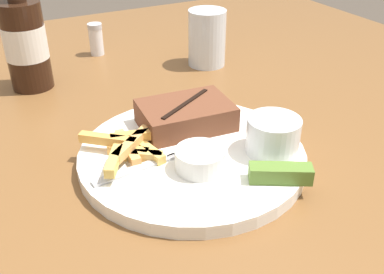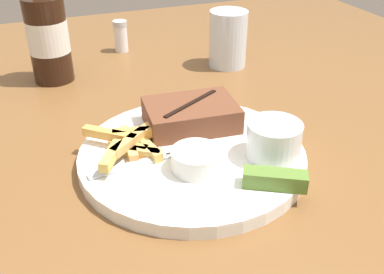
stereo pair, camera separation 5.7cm
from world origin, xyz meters
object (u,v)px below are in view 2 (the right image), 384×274
at_px(coleslaw_cup, 274,138).
at_px(beer_bottle, 48,34).
at_px(dinner_plate, 192,156).
at_px(pickle_spear, 275,179).
at_px(fork_utensil, 136,164).
at_px(dipping_sauce_cup, 196,159).
at_px(steak_portion, 191,115).
at_px(drinking_glass, 228,39).
at_px(salt_shaker, 121,36).

bearing_deg(coleslaw_cup, beer_bottle, 119.98).
relative_size(dinner_plate, beer_bottle, 1.23).
bearing_deg(beer_bottle, coleslaw_cup, -60.02).
distance_m(pickle_spear, fork_utensil, 0.17).
bearing_deg(dipping_sauce_cup, coleslaw_cup, -5.27).
relative_size(steak_portion, dipping_sauce_cup, 2.17).
bearing_deg(beer_bottle, steak_portion, -60.56).
height_order(pickle_spear, fork_utensil, pickle_spear).
xyz_separation_m(beer_bottle, drinking_glass, (0.32, -0.05, -0.03)).
relative_size(coleslaw_cup, fork_utensil, 0.51).
height_order(drinking_glass, salt_shaker, drinking_glass).
distance_m(dipping_sauce_cup, drinking_glass, 0.39).
relative_size(fork_utensil, beer_bottle, 0.56).
bearing_deg(drinking_glass, beer_bottle, 171.14).
distance_m(steak_portion, dipping_sauce_cup, 0.11).
relative_size(steak_portion, beer_bottle, 0.56).
xyz_separation_m(steak_portion, salt_shaker, (-0.01, 0.39, -0.00)).
xyz_separation_m(dinner_plate, beer_bottle, (-0.14, 0.34, 0.08)).
height_order(coleslaw_cup, drinking_glass, drinking_glass).
xyz_separation_m(steak_portion, fork_utensil, (-0.10, -0.07, -0.02)).
height_order(pickle_spear, salt_shaker, salt_shaker).
xyz_separation_m(drinking_glass, salt_shaker, (-0.17, 0.15, -0.02)).
relative_size(dinner_plate, dipping_sauce_cup, 4.79).
height_order(steak_portion, beer_bottle, beer_bottle).
bearing_deg(salt_shaker, dinner_plate, -91.76).
relative_size(coleslaw_cup, pickle_spear, 0.92).
xyz_separation_m(pickle_spear, fork_utensil, (-0.14, 0.10, -0.01)).
height_order(steak_portion, salt_shaker, salt_shaker).
xyz_separation_m(coleslaw_cup, salt_shaker, (-0.08, 0.50, -0.01)).
bearing_deg(fork_utensil, drinking_glass, 42.85).
bearing_deg(salt_shaker, pickle_spear, -85.20).
bearing_deg(fork_utensil, pickle_spear, -41.50).
bearing_deg(drinking_glass, fork_utensil, -131.43).
relative_size(steak_portion, drinking_glass, 1.25).
bearing_deg(pickle_spear, dipping_sauce_cup, 137.08).
distance_m(fork_utensil, drinking_glass, 0.40).
bearing_deg(beer_bottle, drinking_glass, -8.86).
height_order(dinner_plate, steak_portion, steak_portion).
height_order(dipping_sauce_cup, fork_utensil, dipping_sauce_cup).
xyz_separation_m(coleslaw_cup, pickle_spear, (-0.03, -0.06, -0.02)).
height_order(coleslaw_cup, dipping_sauce_cup, coleslaw_cup).
xyz_separation_m(dipping_sauce_cup, fork_utensil, (-0.07, 0.03, -0.01)).
bearing_deg(beer_bottle, salt_shaker, 34.58).
xyz_separation_m(pickle_spear, beer_bottle, (-0.20, 0.45, 0.06)).
bearing_deg(beer_bottle, fork_utensil, -80.36).
bearing_deg(dipping_sauce_cup, dinner_plate, 75.34).
xyz_separation_m(dipping_sauce_cup, drinking_glass, (0.20, 0.33, 0.02)).
relative_size(pickle_spear, beer_bottle, 0.31).
relative_size(dinner_plate, drinking_glass, 2.76).
distance_m(beer_bottle, drinking_glass, 0.33).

